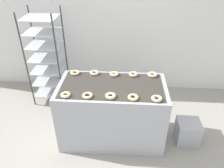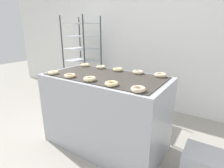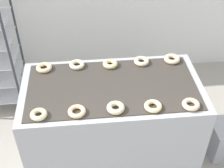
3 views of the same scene
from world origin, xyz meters
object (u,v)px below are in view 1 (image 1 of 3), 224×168
donut_near_right (133,97)px  donut_far_leftmost (75,73)px  glaze_bin (188,132)px  donut_near_rightmost (157,99)px  fryer_machine (112,112)px  donut_far_rightmost (153,75)px  donut_near_center (111,96)px  donut_far_center (114,74)px  donut_near_leftmost (66,95)px  donut_far_right (133,74)px  baking_rack_cart (47,57)px  donut_near_left (87,95)px  donut_far_left (94,73)px

donut_near_right → donut_far_leftmost: size_ratio=0.98×
glaze_bin → donut_near_rightmost: donut_near_rightmost is taller
fryer_machine → donut_far_rightmost: (0.56, 0.29, 0.48)m
donut_far_rightmost → donut_near_center: bearing=-134.7°
donut_near_right → donut_far_leftmost: bearing=146.2°
donut_near_right → donut_far_center: donut_far_center is taller
glaze_bin → donut_far_center: donut_far_center is taller
donut_near_leftmost → donut_far_right: size_ratio=0.93×
donut_near_rightmost → donut_far_center: 0.79m
baking_rack_cart → donut_near_right: (1.49, -1.22, 0.08)m
fryer_machine → donut_near_center: size_ratio=10.91×
fryer_machine → donut_near_right: size_ratio=11.08×
donut_near_left → donut_far_right: size_ratio=1.00×
donut_far_left → donut_far_right: 0.57m
donut_far_left → donut_far_rightmost: 0.84m
donut_far_rightmost → donut_far_left: bearing=-180.0°
donut_near_left → donut_far_leftmost: 0.62m
donut_near_center → donut_far_right: (0.29, 0.56, -0.00)m
donut_near_leftmost → donut_near_center: 0.56m
baking_rack_cart → glaze_bin: 2.62m
donut_near_center → donut_far_rightmost: 0.80m
donut_near_left → donut_near_center: donut_near_center is taller
donut_near_left → donut_far_rightmost: (0.85, 0.57, 0.00)m
donut_far_leftmost → donut_far_right: donut_far_right is taller
fryer_machine → donut_far_center: bearing=87.8°
baking_rack_cart → donut_far_center: bearing=-28.6°
baking_rack_cart → donut_near_rightmost: size_ratio=12.66×
donut_far_rightmost → donut_far_leftmost: bearing=-179.2°
fryer_machine → donut_far_rightmost: 0.80m
donut_far_leftmost → donut_far_center: donut_far_center is taller
donut_near_leftmost → donut_near_right: size_ratio=0.93×
donut_near_right → donut_far_center: 0.62m
donut_near_leftmost → donut_far_center: size_ratio=0.96×
baking_rack_cart → donut_near_center: 1.72m
donut_near_left → donut_far_rightmost: bearing=34.1°
glaze_bin → donut_near_leftmost: bearing=-171.5°
donut_far_right → donut_far_rightmost: size_ratio=0.94×
donut_near_right → donut_far_left: donut_far_left is taller
baking_rack_cart → donut_near_leftmost: (0.65, -1.23, 0.08)m
donut_near_rightmost → baking_rack_cart: bearing=145.2°
donut_near_center → fryer_machine: bearing=90.6°
donut_near_center → donut_far_left: bearing=116.3°
donut_near_right → donut_far_leftmost: (-0.83, 0.56, 0.00)m
donut_near_rightmost → donut_far_right: size_ratio=1.00×
glaze_bin → donut_far_right: donut_far_right is taller
fryer_machine → baking_rack_cart: (-1.21, 0.94, 0.40)m
donut_far_left → baking_rack_cart: bearing=145.3°
baking_rack_cart → donut_near_left: bearing=-52.8°
glaze_bin → donut_far_left: (-1.40, 0.33, 0.76)m
donut_far_rightmost → donut_near_leftmost: bearing=-152.7°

